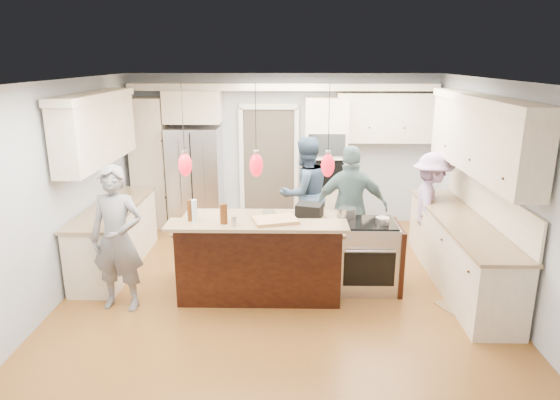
{
  "coord_description": "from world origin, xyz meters",
  "views": [
    {
      "loc": [
        0.12,
        -5.97,
        2.95
      ],
      "look_at": [
        0.0,
        0.35,
        1.15
      ],
      "focal_mm": 32.0,
      "sensor_mm": 36.0,
      "label": 1
    }
  ],
  "objects_px": {
    "island_range": "(368,255)",
    "person_bar_end": "(117,239)",
    "person_far_left": "(305,194)",
    "refrigerator": "(195,178)",
    "kitchen_island": "(261,255)"
  },
  "relations": [
    {
      "from": "refrigerator",
      "to": "person_far_left",
      "type": "bearing_deg",
      "value": -28.47
    },
    {
      "from": "person_far_left",
      "to": "person_bar_end",
      "type": "bearing_deg",
      "value": 12.94
    },
    {
      "from": "kitchen_island",
      "to": "island_range",
      "type": "height_order",
      "value": "kitchen_island"
    },
    {
      "from": "island_range",
      "to": "person_bar_end",
      "type": "height_order",
      "value": "person_bar_end"
    },
    {
      "from": "island_range",
      "to": "person_bar_end",
      "type": "distance_m",
      "value": 3.17
    },
    {
      "from": "kitchen_island",
      "to": "island_range",
      "type": "xyz_separation_m",
      "value": [
        1.41,
        0.08,
        -0.03
      ]
    },
    {
      "from": "kitchen_island",
      "to": "person_bar_end",
      "type": "relative_size",
      "value": 1.18
    },
    {
      "from": "refrigerator",
      "to": "kitchen_island",
      "type": "distance_m",
      "value": 2.91
    },
    {
      "from": "kitchen_island",
      "to": "person_far_left",
      "type": "height_order",
      "value": "person_far_left"
    },
    {
      "from": "refrigerator",
      "to": "kitchen_island",
      "type": "bearing_deg",
      "value": -63.06
    },
    {
      "from": "person_bar_end",
      "to": "person_far_left",
      "type": "height_order",
      "value": "person_far_left"
    },
    {
      "from": "person_bar_end",
      "to": "person_far_left",
      "type": "relative_size",
      "value": 0.99
    },
    {
      "from": "island_range",
      "to": "person_bar_end",
      "type": "xyz_separation_m",
      "value": [
        -3.08,
        -0.6,
        0.43
      ]
    },
    {
      "from": "person_bar_end",
      "to": "person_far_left",
      "type": "distance_m",
      "value": 3.07
    },
    {
      "from": "refrigerator",
      "to": "island_range",
      "type": "relative_size",
      "value": 1.96
    }
  ]
}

